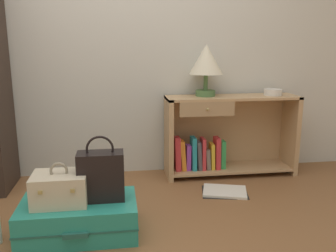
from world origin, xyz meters
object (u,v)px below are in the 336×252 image
train_case (60,188)px  open_book_on_floor (225,191)px  suitcase_large (79,218)px  handbag (101,175)px  bowl (273,92)px  bookshelf (223,136)px  table_lamp (206,62)px

train_case → open_book_on_floor: 1.31m
suitcase_large → open_book_on_floor: size_ratio=1.78×
suitcase_large → handbag: handbag is taller
open_book_on_floor → suitcase_large: bearing=-155.4°
handbag → bowl: bearing=31.3°
handbag → open_book_on_floor: (0.93, 0.47, -0.36)m
bowl → handbag: bowl is taller
bookshelf → handbag: (-1.04, -0.91, 0.03)m
bowl → train_case: (-1.71, -0.91, -0.42)m
bowl → bookshelf: bearing=177.8°
table_lamp → train_case: size_ratio=1.38×
bowl → open_book_on_floor: bowl is taller
suitcase_large → open_book_on_floor: bearing=24.6°
bookshelf → handbag: size_ratio=2.88×
bowl → train_case: bearing=-151.8°
bookshelf → train_case: (-1.28, -0.93, -0.03)m
bookshelf → suitcase_large: size_ratio=1.64×
bowl → suitcase_large: bearing=-150.6°
bowl → train_case: size_ratio=0.50×
table_lamp → suitcase_large: (-1.01, -0.94, -0.89)m
train_case → table_lamp: bearing=40.6°
handbag → train_case: bearing=-174.5°
table_lamp → bowl: (0.60, -0.04, -0.27)m
suitcase_large → handbag: (0.14, 0.02, 0.26)m
bookshelf → table_lamp: size_ratio=2.64×
table_lamp → open_book_on_floor: table_lamp is taller
bookshelf → bowl: size_ratio=7.29×
bowl → open_book_on_floor: (-0.54, -0.42, -0.72)m
train_case → handbag: handbag is taller
bookshelf → table_lamp: table_lamp is taller
bookshelf → suitcase_large: 1.52m
table_lamp → train_case: table_lamp is taller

